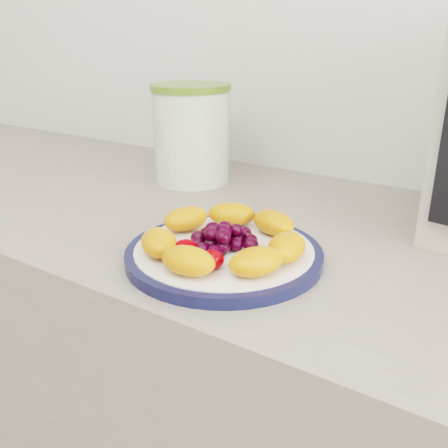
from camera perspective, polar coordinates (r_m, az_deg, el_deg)
The scene contains 5 objects.
plate_rim at distance 0.65m, azimuth -0.00°, elevation -3.51°, with size 0.25×0.25×0.01m, color #0F1437.
plate_face at distance 0.65m, azimuth -0.00°, elevation -3.43°, with size 0.23×0.23×0.02m, color white.
canister at distance 0.98m, azimuth -3.71°, elevation 9.89°, with size 0.14×0.14×0.17m, color #3C6518.
canister_lid at distance 0.96m, azimuth -3.85°, elevation 15.32°, with size 0.15×0.15×0.01m, color #547627.
fruit_plate at distance 0.63m, azimuth -0.13°, elevation -1.64°, with size 0.22×0.22×0.03m.
Camera 1 is at (0.29, 0.56, 1.18)m, focal length 40.00 mm.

